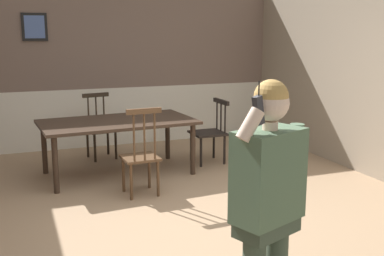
% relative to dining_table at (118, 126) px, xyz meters
% --- Properties ---
extents(ground_plane, '(7.80, 7.80, 0.00)m').
position_rel_dining_table_xyz_m(ground_plane, '(0.36, -1.82, -0.66)').
color(ground_plane, '#9E7F60').
extents(room_back_partition, '(5.57, 0.17, 2.74)m').
position_rel_dining_table_xyz_m(room_back_partition, '(0.36, 1.73, 0.65)').
color(room_back_partition, '#756056').
rests_on(room_back_partition, ground_plane).
extents(dining_table, '(2.07, 1.24, 0.73)m').
position_rel_dining_table_xyz_m(dining_table, '(0.00, 0.00, 0.00)').
color(dining_table, '#38281E').
rests_on(dining_table, ground_plane).
extents(chair_near_window, '(0.42, 0.42, 1.05)m').
position_rel_dining_table_xyz_m(chair_near_window, '(0.07, -0.93, -0.18)').
color(chair_near_window, '#513823').
rests_on(chair_near_window, ground_plane).
extents(chair_by_doorway, '(0.47, 0.47, 0.92)m').
position_rel_dining_table_xyz_m(chair_by_doorway, '(1.38, 0.10, -0.21)').
color(chair_by_doorway, black).
rests_on(chair_by_doorway, ground_plane).
extents(chair_at_table_head, '(0.47, 0.47, 0.97)m').
position_rel_dining_table_xyz_m(chair_at_table_head, '(-0.07, 0.93, -0.20)').
color(chair_at_table_head, '#2D2319').
rests_on(chair_at_table_head, ground_plane).
extents(person_figure, '(0.55, 0.38, 1.62)m').
position_rel_dining_table_xyz_m(person_figure, '(0.11, -3.76, 0.27)').
color(person_figure, '#3A493A').
rests_on(person_figure, ground_plane).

